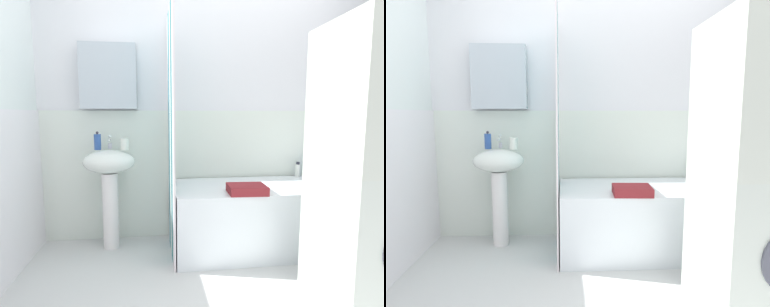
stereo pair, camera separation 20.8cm
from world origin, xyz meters
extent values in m
cube|color=white|center=(0.00, 1.27, 1.20)|extent=(3.60, 0.05, 2.40)
cube|color=silver|center=(0.00, 1.24, 0.60)|extent=(3.60, 0.02, 1.20)
cube|color=silver|center=(-0.92, 1.18, 1.49)|extent=(0.48, 0.12, 0.56)
cylinder|color=white|center=(-0.92, 1.03, 0.33)|extent=(0.14, 0.14, 0.66)
ellipsoid|color=white|center=(-0.92, 1.03, 0.76)|extent=(0.44, 0.34, 0.20)
cylinder|color=silver|center=(-0.92, 1.13, 0.89)|extent=(0.03, 0.03, 0.05)
cylinder|color=silver|center=(-0.92, 1.08, 0.94)|extent=(0.02, 0.10, 0.02)
sphere|color=silver|center=(-0.92, 1.13, 0.97)|extent=(0.03, 0.03, 0.03)
cylinder|color=#2C4F99|center=(-1.01, 1.06, 0.93)|extent=(0.06, 0.06, 0.13)
sphere|color=#272430|center=(-1.01, 1.06, 1.01)|extent=(0.02, 0.02, 0.02)
cylinder|color=white|center=(-0.78, 1.03, 0.91)|extent=(0.07, 0.07, 0.10)
cube|color=white|center=(0.35, 0.86, 0.28)|extent=(1.47, 0.72, 0.56)
cube|color=white|center=(-0.40, 0.58, 1.00)|extent=(0.01, 0.14, 2.00)
cube|color=teal|center=(-0.40, 0.72, 1.00)|extent=(0.01, 0.14, 2.00)
cube|color=white|center=(-0.40, 0.86, 1.00)|extent=(0.01, 0.14, 2.00)
cube|color=teal|center=(-0.40, 1.01, 1.00)|extent=(0.01, 0.14, 2.00)
cube|color=white|center=(-0.40, 1.15, 1.00)|extent=(0.01, 0.14, 2.00)
cylinder|color=#2A509C|center=(0.99, 1.14, 0.66)|extent=(0.06, 0.06, 0.21)
cylinder|color=#262525|center=(0.99, 1.14, 0.78)|extent=(0.04, 0.04, 0.02)
cylinder|color=white|center=(0.86, 1.17, 0.62)|extent=(0.04, 0.04, 0.12)
cylinder|color=#1F212D|center=(0.86, 1.17, 0.69)|extent=(0.03, 0.03, 0.02)
cube|color=maroon|center=(0.17, 0.61, 0.59)|extent=(0.30, 0.25, 0.06)
cube|color=silver|center=(0.76, -0.01, 0.42)|extent=(0.63, 0.59, 0.84)
cube|color=silver|center=(0.76, -0.01, 1.26)|extent=(0.63, 0.59, 0.84)
camera|label=1|loc=(-0.56, -1.64, 1.16)|focal=28.80mm
camera|label=2|loc=(-0.36, -1.66, 1.16)|focal=28.80mm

